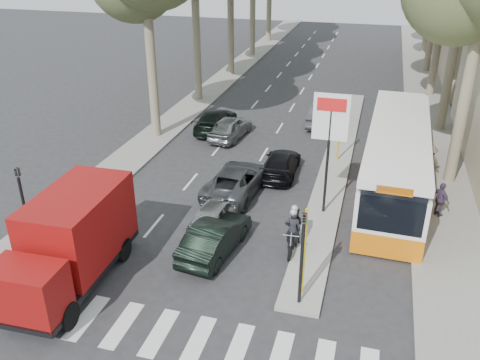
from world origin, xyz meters
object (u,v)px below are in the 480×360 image
(red_truck, at_px, (71,240))
(motorcycle, at_px, (293,229))
(city_bus, at_px, (396,158))
(silver_hatchback, at_px, (216,213))
(dark_hatchback, at_px, (215,237))

(red_truck, distance_m, motorcycle, 8.41)
(city_bus, bearing_deg, silver_hatchback, -141.44)
(red_truck, bearing_deg, motorcycle, 29.76)
(dark_hatchback, xyz_separation_m, red_truck, (-4.27, -3.11, 1.05))
(silver_hatchback, relative_size, city_bus, 0.29)
(dark_hatchback, xyz_separation_m, city_bus, (6.70, 7.41, 1.04))
(dark_hatchback, height_order, red_truck, red_truck)
(dark_hatchback, bearing_deg, motorcycle, -149.96)
(silver_hatchback, bearing_deg, motorcycle, 172.33)
(dark_hatchback, bearing_deg, red_truck, 43.48)
(motorcycle, bearing_deg, dark_hatchback, -161.11)
(silver_hatchback, height_order, dark_hatchback, dark_hatchback)
(silver_hatchback, distance_m, red_truck, 6.37)
(silver_hatchback, xyz_separation_m, city_bus, (7.30, 5.45, 1.12))
(red_truck, distance_m, city_bus, 15.21)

